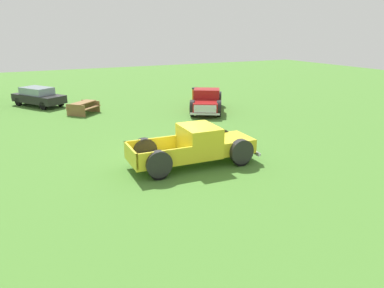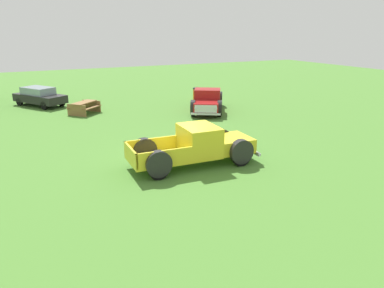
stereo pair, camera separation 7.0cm
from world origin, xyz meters
name	(u,v)px [view 1 (the left image)]	position (x,y,z in m)	size (l,w,h in m)	color
ground_plane	(181,159)	(0.00, 0.00, 0.00)	(80.00, 80.00, 0.00)	#477A2D
pickup_truck_foreground	(201,146)	(0.52, -0.84, 0.77)	(5.37, 2.28, 1.62)	yellow
pickup_truck_behind_left	(207,101)	(5.53, 7.75, 0.74)	(4.13, 5.24, 1.54)	maroon
sedan_distant_a	(38,96)	(-4.36, 14.97, 0.71)	(3.57, 4.29, 1.35)	black
picnic_table	(83,106)	(-1.97, 10.92, 0.49)	(2.33, 2.31, 0.78)	olive
trash_can	(196,94)	(6.92, 12.04, 0.48)	(0.59, 0.59, 0.95)	orange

